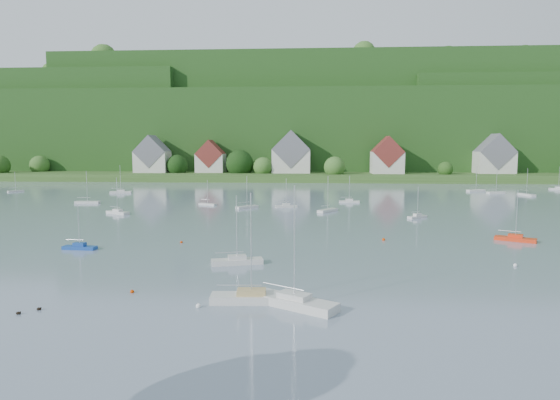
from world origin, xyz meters
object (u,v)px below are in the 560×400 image
Objects in this scene: near_sailboat_2 at (251,297)px; near_sailboat_5 at (515,238)px; near_sailboat_3 at (237,261)px; near_sailboat_4 at (294,301)px; near_sailboat_1 at (80,247)px.

near_sailboat_5 is at bearing 37.52° from near_sailboat_2.
near_sailboat_3 is at bearing 100.34° from near_sailboat_2.
near_sailboat_3 is at bearing 146.90° from near_sailboat_4.
near_sailboat_5 is at bearing 76.13° from near_sailboat_4.
near_sailboat_4 is (7.77, -15.95, 0.08)m from near_sailboat_3.
near_sailboat_1 is 0.62× the size of near_sailboat_2.
near_sailboat_1 is 0.81× the size of near_sailboat_5.
near_sailboat_2 reaches higher than near_sailboat_1.
near_sailboat_4 is at bearing -105.48° from near_sailboat_5.
near_sailboat_2 is at bearing -91.40° from near_sailboat_3.
near_sailboat_1 is at bearing -141.64° from near_sailboat_5.
near_sailboat_3 is at bearing -11.75° from near_sailboat_1.
near_sailboat_2 is at bearing -33.71° from near_sailboat_1.
near_sailboat_3 is 17.74m from near_sailboat_4.
near_sailboat_2 is 1.30× the size of near_sailboat_5.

